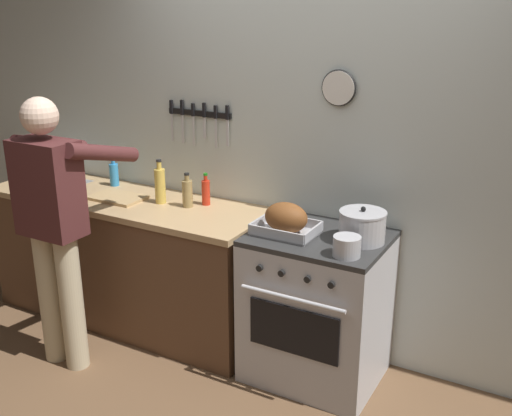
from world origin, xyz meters
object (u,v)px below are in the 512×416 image
roasting_pan (286,220)px  bottle_hot_sauce (206,192)px  bottle_vinegar (187,193)px  person_cook (54,218)px  bottle_dish_soap (114,174)px  stove (317,307)px  saucepan (347,246)px  bottle_cooking_oil (160,185)px  cutting_board (118,197)px  stock_pot (362,226)px

roasting_pan → bottle_hot_sauce: bearing=162.7°
bottle_vinegar → bottle_hot_sauce: 0.12m
bottle_vinegar → person_cook: bearing=-125.0°
bottle_dish_soap → bottle_vinegar: (0.73, -0.13, 0.01)m
stove → roasting_pan: roasting_pan is taller
person_cook → stove: bearing=-55.3°
roasting_pan → saucepan: roasting_pan is taller
saucepan → bottle_vinegar: size_ratio=0.65×
bottle_vinegar → bottle_hot_sauce: size_ratio=1.06×
stove → saucepan: bearing=-39.5°
stove → roasting_pan: (-0.18, -0.07, 0.53)m
roasting_pan → bottle_cooking_oil: 0.97m
saucepan → cutting_board: 1.69m
roasting_pan → bottle_dish_soap: 1.51m
cutting_board → bottle_hot_sauce: size_ratio=1.70×
stove → saucepan: (0.24, -0.20, 0.50)m
roasting_pan → cutting_board: (-1.26, 0.02, -0.07)m
roasting_pan → cutting_board: 1.27m
roasting_pan → bottle_cooking_oil: size_ratio=1.21×
stove → stock_pot: (0.24, 0.04, 0.54)m
stove → bottle_dish_soap: (-1.67, 0.19, 0.54)m
stock_pot → bottle_cooking_oil: (-1.37, -0.00, 0.03)m
bottle_cooking_oil → bottle_vinegar: bottle_cooking_oil is taller
person_cook → bottle_vinegar: 0.82m
roasting_pan → bottle_cooking_oil: bottle_cooking_oil is taller
stove → bottle_vinegar: bearing=176.8°
person_cook → roasting_pan: person_cook is taller
stove → roasting_pan: 0.57m
saucepan → stock_pot: bearing=90.5°
stock_pot → bottle_cooking_oil: bearing=-179.8°
cutting_board → bottle_vinegar: 0.52m
person_cook → cutting_board: person_cook is taller
saucepan → bottle_cooking_oil: (-1.38, 0.23, 0.07)m
person_cook → saucepan: bearing=-64.6°
bottle_cooking_oil → bottle_dish_soap: size_ratio=1.41×
stove → stock_pot: 0.59m
stove → bottle_dish_soap: bottle_dish_soap is taller
bottle_dish_soap → bottle_vinegar: 0.74m
cutting_board → bottle_dish_soap: bottle_dish_soap is taller
saucepan → bottle_hot_sauce: (-1.10, 0.34, 0.03)m
person_cook → saucepan: person_cook is taller
bottle_vinegar → stove: bearing=-3.2°
bottle_hot_sauce → saucepan: bearing=-17.3°
cutting_board → bottle_dish_soap: 0.33m
bottle_cooking_oil → bottle_hot_sauce: size_ratio=1.38×
bottle_vinegar → bottle_hot_sauce: (0.08, 0.09, -0.01)m
stove → bottle_dish_soap: size_ratio=4.35×
person_cook → bottle_cooking_oil: 0.71m
stock_pot → saucepan: 0.24m
person_cook → bottle_vinegar: bearing=-24.0°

